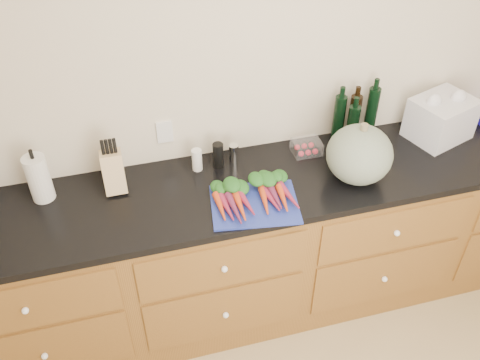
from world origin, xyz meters
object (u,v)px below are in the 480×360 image
object	(u,v)px
carrots	(252,194)
tomato_box	(306,147)
knife_block	(113,172)
cutting_board	(254,204)
squash	(359,155)
paper_towel	(39,178)

from	to	relation	value
carrots	tomato_box	size ratio (longest dim) A/B	2.65
carrots	knife_block	bearing A→B (deg)	157.63
tomato_box	cutting_board	bearing A→B (deg)	-139.39
cutting_board	tomato_box	world-z (taller)	tomato_box
squash	knife_block	world-z (taller)	squash
paper_towel	knife_block	world-z (taller)	paper_towel
paper_towel	tomato_box	distance (m)	1.35
cutting_board	tomato_box	xyz separation A→B (m)	(0.38, 0.33, 0.03)
cutting_board	squash	bearing A→B (deg)	6.60
carrots	squash	size ratio (longest dim) A/B	1.21
paper_towel	knife_block	distance (m)	0.34
squash	tomato_box	bearing A→B (deg)	121.69
carrots	paper_towel	xyz separation A→B (m)	(-0.96, 0.28, 0.09)
paper_towel	carrots	bearing A→B (deg)	-15.98
carrots	squash	world-z (taller)	squash
paper_towel	knife_block	xyz separation A→B (m)	(0.34, -0.02, -0.02)
paper_towel	squash	bearing A→B (deg)	-9.63
cutting_board	knife_block	xyz separation A→B (m)	(-0.62, 0.30, 0.10)
paper_towel	tomato_box	xyz separation A→B (m)	(1.35, 0.01, -0.09)
carrots	squash	bearing A→B (deg)	2.00
cutting_board	paper_towel	world-z (taller)	paper_towel
paper_towel	tomato_box	world-z (taller)	paper_towel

